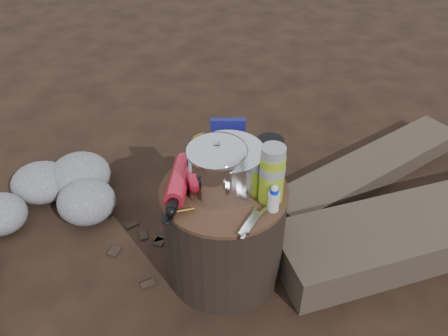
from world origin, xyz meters
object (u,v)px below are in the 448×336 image
(camping_pot, at_px, (217,167))
(travel_mug, at_px, (269,156))
(thermos, at_px, (272,174))
(fuel_bottle, at_px, (179,181))
(stump, at_px, (224,231))

(camping_pot, bearing_deg, travel_mug, 47.64)
(thermos, distance_m, travel_mug, 0.14)
(fuel_bottle, xyz_separation_m, travel_mug, (0.26, 0.18, 0.03))
(camping_pot, height_order, travel_mug, camping_pot)
(camping_pot, height_order, fuel_bottle, camping_pot)
(stump, height_order, travel_mug, travel_mug)
(fuel_bottle, distance_m, travel_mug, 0.31)
(stump, bearing_deg, camping_pot, -151.87)
(thermos, bearing_deg, camping_pot, -175.07)
(travel_mug, bearing_deg, stump, -129.95)
(stump, distance_m, thermos, 0.33)
(camping_pot, bearing_deg, thermos, 4.93)
(camping_pot, relative_size, fuel_bottle, 0.71)
(thermos, xyz_separation_m, travel_mug, (-0.04, 0.13, -0.03))
(stump, relative_size, thermos, 2.15)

